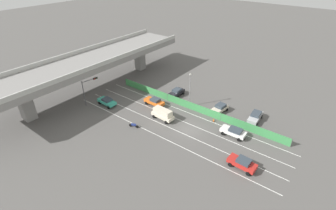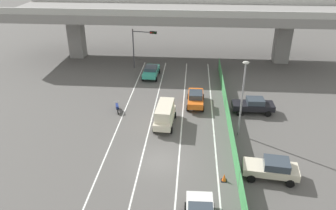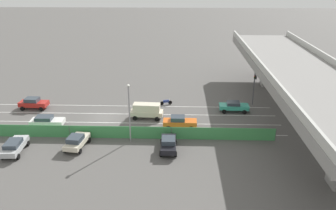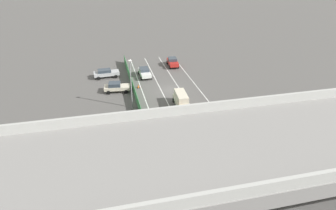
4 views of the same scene
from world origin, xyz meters
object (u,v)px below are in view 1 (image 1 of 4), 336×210
(parked_sedan_dark, at_px, (176,92))
(traffic_cone, at_px, (214,120))
(parked_sedan_cream, at_px, (220,108))
(street_lamp, at_px, (190,87))
(car_taxi_teal, at_px, (107,101))
(car_sedan_red, at_px, (242,163))
(car_van_cream, at_px, (163,114))
(car_taxi_orange, at_px, (154,101))
(traffic_light, at_px, (88,87))
(motorcycle, at_px, (134,125))
(car_sedan_white, at_px, (234,132))
(parked_wagon_silver, at_px, (255,116))

(parked_sedan_dark, relative_size, traffic_cone, 6.82)
(parked_sedan_cream, relative_size, street_lamp, 0.59)
(car_taxi_teal, relative_size, traffic_cone, 6.80)
(car_sedan_red, distance_m, street_lamp, 19.61)
(parked_sedan_dark, height_order, street_lamp, street_lamp)
(car_taxi_teal, distance_m, street_lamp, 17.85)
(car_van_cream, height_order, street_lamp, street_lamp)
(car_taxi_orange, relative_size, traffic_light, 0.79)
(car_van_cream, bearing_deg, motorcycle, 154.91)
(car_sedan_red, bearing_deg, traffic_light, 92.80)
(street_lamp, bearing_deg, car_sedan_red, -122.29)
(street_lamp, bearing_deg, parked_sedan_cream, -73.26)
(traffic_light, relative_size, traffic_cone, 8.75)
(car_sedan_white, distance_m, street_lamp, 12.98)
(car_sedan_white, xyz_separation_m, motorcycle, (-8.90, 15.81, -0.44))
(traffic_light, distance_m, street_lamp, 21.07)
(car_sedan_white, xyz_separation_m, parked_sedan_cream, (5.64, 5.67, 0.00))
(car_van_cream, bearing_deg, car_taxi_teal, 103.08)
(car_sedan_white, bearing_deg, traffic_cone, 68.73)
(street_lamp, bearing_deg, car_sedan_white, -107.62)
(motorcycle, bearing_deg, parked_sedan_cream, -34.88)
(car_sedan_red, distance_m, traffic_cone, 12.63)
(car_taxi_orange, height_order, car_taxi_teal, car_taxi_orange)
(car_taxi_teal, bearing_deg, street_lamp, -54.30)
(car_taxi_teal, bearing_deg, car_taxi_orange, -53.25)
(car_sedan_red, relative_size, traffic_light, 0.76)
(car_taxi_teal, xyz_separation_m, traffic_light, (-1.75, 3.16, 3.16))
(car_van_cream, xyz_separation_m, motorcycle, (-5.46, 2.55, -0.79))
(parked_wagon_silver, relative_size, parked_sedan_cream, 1.08)
(motorcycle, bearing_deg, car_sedan_red, -83.31)
(parked_wagon_silver, xyz_separation_m, traffic_light, (-15.26, 30.44, 3.13))
(car_van_cream, bearing_deg, traffic_cone, -57.16)
(parked_wagon_silver, xyz_separation_m, parked_sedan_cream, (-1.45, 6.89, -0.00))
(traffic_cone, bearing_deg, parked_wagon_silver, -49.97)
(car_van_cream, distance_m, parked_sedan_cream, 11.84)
(street_lamp, height_order, traffic_cone, street_lamp)
(car_sedan_white, height_order, traffic_light, traffic_light)
(car_taxi_teal, relative_size, parked_wagon_silver, 0.93)
(parked_sedan_cream, bearing_deg, car_taxi_orange, 116.05)
(car_van_cream, distance_m, car_taxi_teal, 13.16)
(car_taxi_teal, bearing_deg, car_sedan_white, -76.16)
(car_taxi_teal, distance_m, traffic_light, 4.80)
(car_sedan_red, distance_m, traffic_light, 33.83)
(car_taxi_teal, height_order, motorcycle, car_taxi_teal)
(parked_wagon_silver, bearing_deg, car_taxi_teal, 116.35)
(car_taxi_orange, height_order, parked_sedan_cream, car_taxi_orange)
(parked_sedan_dark, bearing_deg, car_taxi_teal, 142.65)
(car_sedan_white, height_order, parked_wagon_silver, parked_wagon_silver)
(traffic_cone, bearing_deg, car_taxi_orange, 99.95)
(car_taxi_orange, relative_size, car_sedan_white, 1.01)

